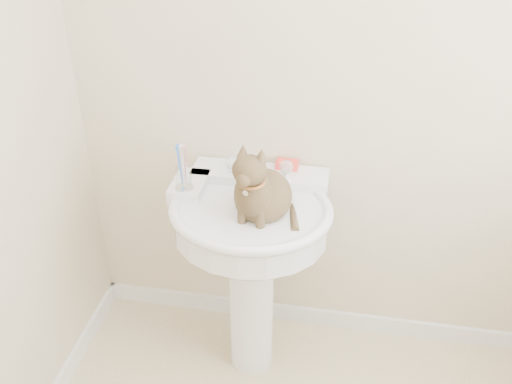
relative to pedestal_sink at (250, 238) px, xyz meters
The scene contains 7 objects.
wall_back 0.70m from the pedestal_sink, 42.94° to the left, with size 2.20×0.00×2.50m, color beige, non-canonical shape.
baseboard_back 0.78m from the pedestal_sink, 41.94° to the left, with size 2.20×0.02×0.09m, color white.
pedestal_sink is the anchor object (origin of this frame).
faucet 0.28m from the pedestal_sink, 89.03° to the left, with size 0.28×0.12×0.14m.
soap_bar 0.34m from the pedestal_sink, 66.97° to the left, with size 0.09×0.06×0.03m, color #EF3C2F.
toothbrush_cup 0.36m from the pedestal_sink, behind, with size 0.07×0.07×0.19m.
cat 0.25m from the pedestal_sink, 38.40° to the right, with size 0.24×0.30×0.44m.
Camera 1 is at (0.02, -0.96, 2.06)m, focal length 40.00 mm.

